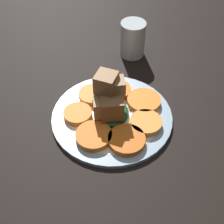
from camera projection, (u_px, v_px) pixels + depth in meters
table_slab at (112, 121)px, 72.24cm from camera, size 120.00×120.00×2.00cm
plate at (112, 117)px, 71.13cm from camera, size 27.38×27.38×1.05cm
carrot_slice_0 at (127, 140)px, 65.02cm from camera, size 7.90×7.90×1.31cm
carrot_slice_1 at (146, 123)px, 68.27cm from camera, size 7.07×7.07×1.31cm
carrot_slice_2 at (144, 101)px, 72.84cm from camera, size 7.84×7.84×1.31cm
carrot_slice_3 at (116, 90)px, 75.35cm from camera, size 7.00×7.00×1.31cm
carrot_slice_4 at (93, 95)px, 74.24cm from camera, size 6.58×6.58×1.31cm
carrot_slice_5 at (78, 114)px, 70.04cm from camera, size 6.43×6.43×1.31cm
carrot_slice_6 at (94, 136)px, 65.78cm from camera, size 7.78×7.78×1.31cm
center_pile at (109, 101)px, 67.69cm from camera, size 8.65×8.06×10.35cm
fork at (134, 115)px, 70.41cm from camera, size 19.13×2.60×0.40cm
water_glass at (133, 39)px, 84.71cm from camera, size 6.79×6.79×9.77cm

